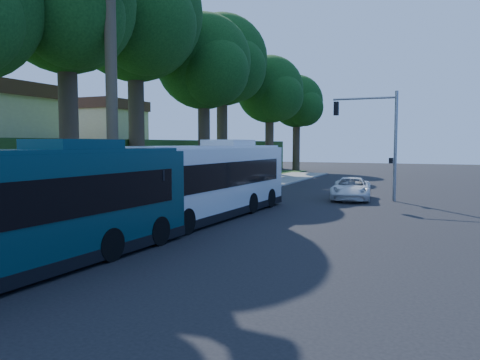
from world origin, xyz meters
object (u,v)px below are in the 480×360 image
at_px(bus_shelter, 111,182).
at_px(teal_bus, 22,209).
at_px(white_bus, 210,180).
at_px(pickup, 351,189).

xyz_separation_m(bus_shelter, teal_bus, (3.91, -8.81, 0.06)).
distance_m(bus_shelter, white_bus, 4.81).
bearing_deg(bus_shelter, white_bus, 28.98).
bearing_deg(white_bus, bus_shelter, -148.53).
relative_size(bus_shelter, white_bus, 0.24).
relative_size(bus_shelter, teal_bus, 0.25).
height_order(white_bus, pickup, white_bus).
distance_m(white_bus, pickup, 11.64).
height_order(white_bus, teal_bus, white_bus).
height_order(teal_bus, pickup, teal_bus).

